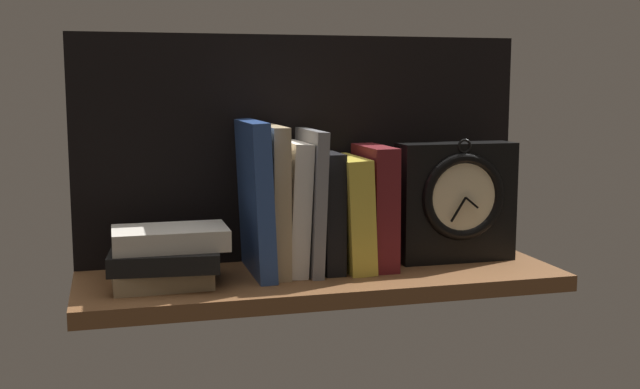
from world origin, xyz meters
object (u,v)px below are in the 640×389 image
object	(u,v)px
book_blue_modern	(255,198)
book_yellow_seinlanguage	(349,213)
book_white_catcher	(293,207)
book_stack_side	(166,256)
framed_clock	(457,201)
book_black_skeptic	(326,211)
book_gray_chess	(309,201)
book_maroon_dawkins	(375,206)
book_tan_shortstories	(274,200)

from	to	relation	value
book_blue_modern	book_yellow_seinlanguage	world-z (taller)	book_blue_modern
book_white_catcher	book_stack_side	world-z (taller)	book_white_catcher
framed_clock	book_stack_side	xyz separation A→B (cm)	(-48.17, -3.27, -5.81)
book_blue_modern	book_white_catcher	size ratio (longest dim) A/B	1.16
book_blue_modern	book_black_skeptic	bearing A→B (deg)	0.00
book_white_catcher	book_gray_chess	xyz separation A→B (cm)	(2.69, 0.00, 0.92)
book_maroon_dawkins	book_tan_shortstories	bearing A→B (deg)	180.00
book_blue_modern	book_stack_side	size ratio (longest dim) A/B	1.35
book_blue_modern	book_gray_chess	size ratio (longest dim) A/B	1.07
book_gray_chess	book_white_catcher	bearing A→B (deg)	180.00
book_maroon_dawkins	book_stack_side	size ratio (longest dim) A/B	1.11
book_yellow_seinlanguage	book_black_skeptic	bearing A→B (deg)	180.00
book_tan_shortstories	book_black_skeptic	distance (cm)	8.78
book_tan_shortstories	book_gray_chess	distance (cm)	5.76
book_white_catcher	book_black_skeptic	world-z (taller)	book_white_catcher
book_blue_modern	book_gray_chess	distance (cm)	8.71
book_blue_modern	book_tan_shortstories	xyz separation A→B (cm)	(2.93, 0.00, -0.39)
framed_clock	book_tan_shortstories	bearing A→B (deg)	179.59
book_yellow_seinlanguage	book_maroon_dawkins	xyz separation A→B (cm)	(4.30, 0.00, 0.84)
book_gray_chess	book_maroon_dawkins	bearing A→B (deg)	0.00
book_black_skeptic	book_maroon_dawkins	bearing A→B (deg)	0.00
book_stack_side	book_black_skeptic	bearing A→B (deg)	7.77
book_blue_modern	book_tan_shortstories	distance (cm)	2.96
book_maroon_dawkins	book_gray_chess	bearing A→B (deg)	180.00
book_gray_chess	book_stack_side	distance (cm)	24.10
book_maroon_dawkins	book_white_catcher	bearing A→B (deg)	180.00
book_white_catcher	framed_clock	distance (cm)	28.03
book_white_catcher	book_yellow_seinlanguage	world-z (taller)	book_white_catcher
book_tan_shortstories	book_yellow_seinlanguage	xyz separation A→B (cm)	(12.41, 0.00, -2.58)
book_blue_modern	book_white_catcher	distance (cm)	6.22
book_yellow_seinlanguage	book_stack_side	size ratio (longest dim) A/B	1.02
book_white_catcher	book_yellow_seinlanguage	bearing A→B (deg)	0.00
book_maroon_dawkins	framed_clock	xyz separation A→B (cm)	(14.38, -0.22, 0.32)
book_blue_modern	framed_clock	distance (cm)	34.07
book_yellow_seinlanguage	book_blue_modern	bearing A→B (deg)	180.00
book_tan_shortstories	book_black_skeptic	xyz separation A→B (cm)	(8.52, 0.00, -2.11)
book_maroon_dawkins	book_black_skeptic	bearing A→B (deg)	180.00
book_blue_modern	book_white_catcher	bearing A→B (deg)	0.00
book_white_catcher	book_gray_chess	distance (cm)	2.84
book_gray_chess	framed_clock	bearing A→B (deg)	-0.50
book_gray_chess	framed_clock	size ratio (longest dim) A/B	1.08
book_blue_modern	book_yellow_seinlanguage	distance (cm)	15.63
book_white_catcher	book_stack_side	bearing A→B (deg)	-170.16
book_tan_shortstories	book_white_catcher	xyz separation A→B (cm)	(3.06, 0.00, -1.27)
book_yellow_seinlanguage	framed_clock	xyz separation A→B (cm)	(18.68, -0.22, 1.17)
book_gray_chess	book_tan_shortstories	bearing A→B (deg)	180.00
book_gray_chess	book_yellow_seinlanguage	bearing A→B (deg)	0.00
book_blue_modern	book_gray_chess	xyz separation A→B (cm)	(8.68, 0.00, -0.74)
book_black_skeptic	framed_clock	bearing A→B (deg)	-0.56
book_stack_side	book_gray_chess	bearing A→B (deg)	8.70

